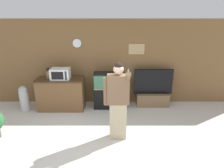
{
  "coord_description": "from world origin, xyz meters",
  "views": [
    {
      "loc": [
        0.42,
        -3.26,
        2.72
      ],
      "look_at": [
        0.43,
        1.49,
        1.05
      ],
      "focal_mm": 32.0,
      "sensor_mm": 36.0,
      "label": 1
    }
  ],
  "objects_px": {
    "counter_island": "(61,94)",
    "microwave": "(60,74)",
    "knife_block": "(48,74)",
    "tv_on_stand": "(152,95)",
    "person_standing": "(118,101)",
    "aquarium_on_stand": "(109,90)",
    "trash_bin": "(24,98)"
  },
  "relations": [
    {
      "from": "knife_block",
      "to": "person_standing",
      "type": "bearing_deg",
      "value": -38.36
    },
    {
      "from": "counter_island",
      "to": "person_standing",
      "type": "bearing_deg",
      "value": -42.69
    },
    {
      "from": "counter_island",
      "to": "person_standing",
      "type": "height_order",
      "value": "person_standing"
    },
    {
      "from": "knife_block",
      "to": "trash_bin",
      "type": "xyz_separation_m",
      "value": [
        -0.73,
        -0.19,
        -0.67
      ]
    },
    {
      "from": "aquarium_on_stand",
      "to": "trash_bin",
      "type": "height_order",
      "value": "aquarium_on_stand"
    },
    {
      "from": "counter_island",
      "to": "tv_on_stand",
      "type": "relative_size",
      "value": 1.17
    },
    {
      "from": "aquarium_on_stand",
      "to": "trash_bin",
      "type": "xyz_separation_m",
      "value": [
        -2.49,
        -0.25,
        -0.15
      ]
    },
    {
      "from": "tv_on_stand",
      "to": "trash_bin",
      "type": "bearing_deg",
      "value": -174.39
    },
    {
      "from": "tv_on_stand",
      "to": "person_standing",
      "type": "distance_m",
      "value": 2.16
    },
    {
      "from": "microwave",
      "to": "aquarium_on_stand",
      "type": "distance_m",
      "value": 1.51
    },
    {
      "from": "person_standing",
      "to": "aquarium_on_stand",
      "type": "bearing_deg",
      "value": 97.24
    },
    {
      "from": "counter_island",
      "to": "microwave",
      "type": "xyz_separation_m",
      "value": [
        0.04,
        -0.03,
        0.63
      ]
    },
    {
      "from": "counter_island",
      "to": "microwave",
      "type": "bearing_deg",
      "value": -38.99
    },
    {
      "from": "tv_on_stand",
      "to": "person_standing",
      "type": "xyz_separation_m",
      "value": [
        -1.13,
        -1.74,
        0.59
      ]
    },
    {
      "from": "microwave",
      "to": "trash_bin",
      "type": "relative_size",
      "value": 0.69
    },
    {
      "from": "counter_island",
      "to": "knife_block",
      "type": "relative_size",
      "value": 4.29
    },
    {
      "from": "counter_island",
      "to": "microwave",
      "type": "height_order",
      "value": "microwave"
    },
    {
      "from": "microwave",
      "to": "person_standing",
      "type": "distance_m",
      "value": 2.18
    },
    {
      "from": "trash_bin",
      "to": "microwave",
      "type": "bearing_deg",
      "value": 6.05
    },
    {
      "from": "counter_island",
      "to": "person_standing",
      "type": "distance_m",
      "value": 2.27
    },
    {
      "from": "aquarium_on_stand",
      "to": "knife_block",
      "type": "bearing_deg",
      "value": -178.25
    },
    {
      "from": "counter_island",
      "to": "aquarium_on_stand",
      "type": "distance_m",
      "value": 1.44
    },
    {
      "from": "counter_island",
      "to": "person_standing",
      "type": "relative_size",
      "value": 0.78
    },
    {
      "from": "counter_island",
      "to": "aquarium_on_stand",
      "type": "xyz_separation_m",
      "value": [
        1.43,
        0.1,
        0.07
      ]
    },
    {
      "from": "counter_island",
      "to": "microwave",
      "type": "distance_m",
      "value": 0.63
    },
    {
      "from": "aquarium_on_stand",
      "to": "microwave",
      "type": "bearing_deg",
      "value": -174.64
    },
    {
      "from": "counter_island",
      "to": "tv_on_stand",
      "type": "xyz_separation_m",
      "value": [
        2.77,
        0.23,
        -0.13
      ]
    },
    {
      "from": "counter_island",
      "to": "knife_block",
      "type": "height_order",
      "value": "knife_block"
    },
    {
      "from": "counter_island",
      "to": "trash_bin",
      "type": "distance_m",
      "value": 1.07
    },
    {
      "from": "knife_block",
      "to": "tv_on_stand",
      "type": "height_order",
      "value": "knife_block"
    },
    {
      "from": "counter_island",
      "to": "knife_block",
      "type": "bearing_deg",
      "value": 171.92
    },
    {
      "from": "knife_block",
      "to": "tv_on_stand",
      "type": "xyz_separation_m",
      "value": [
        3.1,
        0.18,
        -0.72
      ]
    }
  ]
}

